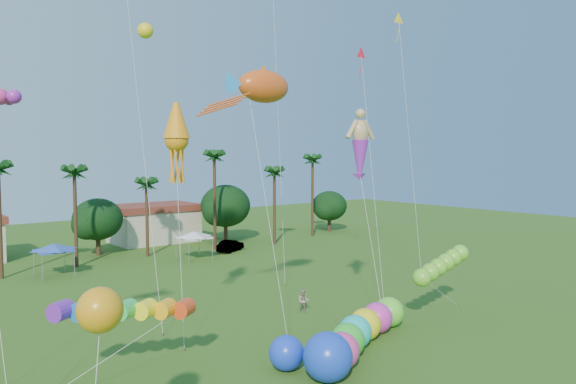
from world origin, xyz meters
TOP-DOWN VIEW (x-y plane):
  - tree_line at (3.57, 44.00)m, footprint 69.46×8.91m
  - buildings_row at (-3.09, 50.00)m, footprint 35.00×7.00m
  - tent_row at (-6.00, 36.33)m, footprint 31.00×4.00m
  - car_b at (13.77, 37.88)m, footprint 4.30×3.24m
  - spectator_b at (4.37, 13.72)m, footprint 1.01×1.00m
  - caterpillar_inflatable at (1.44, 5.66)m, footprint 11.75×6.63m
  - blue_ball at (-3.21, 6.12)m, footprint 1.85×1.85m
  - rainbow_tube at (-9.02, 9.58)m, footprint 9.47×3.51m
  - green_worm at (8.71, 6.74)m, footprint 9.07×1.98m
  - orange_ball_kite at (-14.51, 1.76)m, footprint 1.71×1.71m
  - merman_kite at (6.74, 10.57)m, footprint 2.08×4.10m
  - fish_kite at (-0.18, 12.18)m, footprint 5.73×5.58m
  - squid_kite at (-4.76, 15.02)m, footprint 2.25×4.02m
  - delta_kite_red at (13.21, 16.76)m, footprint 2.62×4.74m
  - delta_kite_yellow at (18.02, 16.87)m, footprint 1.30×3.83m

SIDE VIEW (x-z plane):
  - car_b at x=13.77m, z-range 0.00..1.36m
  - spectator_b at x=4.37m, z-range 0.00..1.64m
  - blue_ball at x=-3.21m, z-range 0.00..1.85m
  - caterpillar_inflatable at x=1.44m, z-range -0.20..2.29m
  - buildings_row at x=-3.09m, z-range 0.00..4.00m
  - tent_row at x=-6.00m, z-range 2.45..3.05m
  - green_worm at x=8.71m, z-range 1.20..5.06m
  - rainbow_tube at x=-9.02m, z-range 1.38..5.11m
  - tree_line at x=3.57m, z-range -1.22..9.78m
  - orange_ball_kite at x=-14.51m, z-range 2.70..9.66m
  - merman_kite at x=6.74m, z-range 4.63..18.55m
  - squid_kite at x=-4.76m, z-range 4.88..19.42m
  - fish_kite at x=-0.18m, z-range 7.16..23.78m
  - delta_kite_red at x=13.21m, z-range 9.14..29.33m
  - delta_kite_yellow at x=18.02m, z-range 10.75..34.44m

